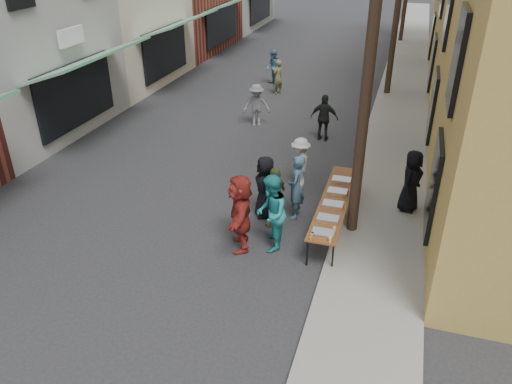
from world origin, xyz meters
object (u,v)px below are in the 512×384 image
Objects in this scene: serving_table at (335,201)px; guest_front_c at (271,213)px; guest_front_a at (265,187)px; utility_pole_near at (370,53)px; server at (411,181)px; catering_tray_sausage at (323,233)px.

serving_table is 1.93m from guest_front_c.
guest_front_a is at bearing -170.05° from guest_front_c.
guest_front_c is (-1.28, -1.43, 0.24)m from serving_table.
utility_pole_near reaches higher than serving_table.
guest_front_c reaches higher than serving_table.
guest_front_a is 1.00× the size of server.
catering_tray_sausage is at bearing 166.68° from server.
server reaches higher than serving_table.
guest_front_a is 3.86m from server.
guest_front_a reaches higher than serving_table.
server is (3.63, 1.30, 0.10)m from guest_front_a.
guest_front_a is (-2.33, 0.13, -3.65)m from utility_pole_near.
serving_table is 2.22m from server.
catering_tray_sausage is 0.26× the size of guest_front_c.
guest_front_a is at bearing 138.36° from catering_tray_sausage.
serving_table is 1.84m from guest_front_a.
utility_pole_near is at bearing 114.32° from guest_front_c.
serving_table is at bearing 66.48° from guest_front_a.
guest_front_a reaches higher than catering_tray_sausage.
guest_front_a is 0.89× the size of guest_front_c.
guest_front_c reaches higher than server.
utility_pole_near is at bearing 155.95° from server.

